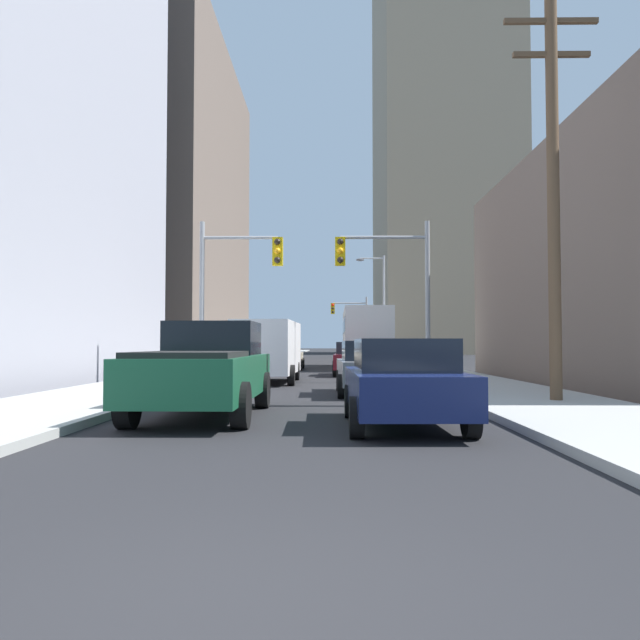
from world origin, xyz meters
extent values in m
plane|color=black|center=(0.00, 0.00, 0.00)|extent=(400.00, 400.00, 0.00)
cube|color=#9E9E99|center=(-5.40, 50.00, 0.07)|extent=(3.61, 160.00, 0.15)
cube|color=#9E9E99|center=(5.40, 50.00, 0.07)|extent=(3.61, 160.00, 0.15)
cube|color=silver|center=(2.68, 33.77, 1.95)|extent=(2.64, 11.53, 2.90)
cube|color=black|center=(1.42, 33.77, 2.47)|extent=(0.15, 10.58, 0.80)
cube|color=red|center=(1.42, 33.77, 1.37)|extent=(0.15, 10.58, 0.28)
cylinder|color=black|center=(1.50, 37.79, 0.50)|extent=(0.32, 1.00, 1.00)
cylinder|color=black|center=(3.85, 37.79, 0.50)|extent=(0.32, 1.00, 1.00)
cylinder|color=black|center=(1.50, 30.55, 0.50)|extent=(0.32, 1.00, 1.00)
cylinder|color=black|center=(3.85, 30.55, 0.50)|extent=(0.32, 1.00, 1.00)
cube|color=#195938|center=(-1.91, 8.94, 0.80)|extent=(2.05, 5.42, 0.80)
cube|color=black|center=(-1.91, 9.91, 1.55)|extent=(1.82, 1.82, 0.70)
cube|color=black|center=(-1.91, 7.59, 1.25)|extent=(1.78, 2.39, 0.10)
cylinder|color=black|center=(-2.87, 10.67, 0.40)|extent=(0.28, 0.80, 0.80)
cylinder|color=black|center=(-0.95, 10.67, 0.40)|extent=(0.28, 0.80, 0.80)
cylinder|color=black|center=(-2.87, 7.21, 0.40)|extent=(0.28, 0.80, 0.80)
cylinder|color=black|center=(-0.95, 7.21, 0.40)|extent=(0.28, 0.80, 0.80)
cube|color=white|center=(-1.72, 19.75, 1.31)|extent=(2.18, 5.27, 1.90)
cube|color=black|center=(-1.72, 22.35, 1.73)|extent=(1.76, 0.08, 0.60)
cylinder|color=black|center=(-2.68, 21.41, 0.36)|extent=(0.24, 0.72, 0.72)
cylinder|color=black|center=(-0.76, 21.41, 0.36)|extent=(0.24, 0.72, 0.72)
cylinder|color=black|center=(-2.68, 18.08, 0.36)|extent=(0.24, 0.72, 0.72)
cylinder|color=black|center=(-0.76, 18.08, 0.36)|extent=(0.24, 0.72, 0.72)
cube|color=#141E4C|center=(1.82, 7.53, 0.65)|extent=(1.88, 4.23, 0.65)
cube|color=black|center=(1.82, 7.38, 1.25)|extent=(1.62, 1.93, 0.55)
cylinder|color=black|center=(0.96, 8.87, 0.32)|extent=(0.22, 0.64, 0.64)
cylinder|color=black|center=(2.68, 8.87, 0.32)|extent=(0.22, 0.64, 0.64)
cylinder|color=black|center=(0.96, 6.18, 0.32)|extent=(0.22, 0.64, 0.64)
cylinder|color=black|center=(2.68, 6.18, 0.32)|extent=(0.22, 0.64, 0.64)
cube|color=slate|center=(1.74, 14.43, 0.65)|extent=(1.90, 4.24, 0.65)
cube|color=black|center=(1.74, 14.28, 1.25)|extent=(1.63, 1.94, 0.55)
cylinder|color=black|center=(0.87, 15.78, 0.32)|extent=(0.22, 0.64, 0.64)
cylinder|color=black|center=(2.60, 15.78, 0.32)|extent=(0.22, 0.64, 0.64)
cylinder|color=black|center=(0.87, 13.09, 0.32)|extent=(0.22, 0.64, 0.64)
cylinder|color=black|center=(2.60, 13.09, 0.32)|extent=(0.22, 0.64, 0.64)
cube|color=maroon|center=(1.68, 25.05, 0.65)|extent=(1.93, 4.25, 0.65)
cube|color=black|center=(1.68, 24.90, 1.25)|extent=(1.64, 1.95, 0.55)
cylinder|color=black|center=(0.81, 26.39, 0.32)|extent=(0.22, 0.64, 0.64)
cylinder|color=black|center=(2.54, 26.39, 0.32)|extent=(0.22, 0.64, 0.64)
cylinder|color=black|center=(0.81, 23.70, 0.32)|extent=(0.22, 0.64, 0.64)
cylinder|color=black|center=(2.54, 23.70, 0.32)|extent=(0.22, 0.64, 0.64)
cube|color=#C6B793|center=(-1.86, 31.46, 0.65)|extent=(1.84, 4.22, 0.65)
cube|color=black|center=(-1.86, 31.31, 1.25)|extent=(1.60, 1.92, 0.55)
cylinder|color=black|center=(-2.73, 32.81, 0.32)|extent=(0.22, 0.64, 0.64)
cylinder|color=black|center=(-1.00, 32.81, 0.32)|extent=(0.22, 0.64, 0.64)
cylinder|color=black|center=(-2.73, 30.12, 0.32)|extent=(0.22, 0.64, 0.64)
cylinder|color=black|center=(-1.00, 30.12, 0.32)|extent=(0.22, 0.64, 0.64)
cylinder|color=gray|center=(-4.20, 19.74, 3.00)|extent=(0.18, 0.18, 6.00)
cylinder|color=gray|center=(-2.78, 19.74, 5.40)|extent=(2.83, 0.12, 0.12)
cube|color=gold|center=(-1.37, 19.74, 4.88)|extent=(0.38, 0.30, 1.05)
sphere|color=black|center=(-1.37, 19.57, 5.21)|extent=(0.24, 0.24, 0.24)
sphere|color=#F9A514|center=(-1.37, 19.57, 4.88)|extent=(0.24, 0.24, 0.24)
sphere|color=black|center=(-1.37, 19.57, 4.54)|extent=(0.24, 0.24, 0.24)
cylinder|color=gray|center=(4.20, 19.74, 3.00)|extent=(0.18, 0.18, 6.00)
cylinder|color=gray|center=(2.58, 19.74, 5.40)|extent=(3.24, 0.12, 0.12)
cube|color=gold|center=(0.96, 19.74, 4.88)|extent=(0.38, 0.30, 1.05)
sphere|color=black|center=(0.96, 19.57, 5.21)|extent=(0.24, 0.24, 0.24)
sphere|color=#F9A514|center=(0.96, 19.57, 4.88)|extent=(0.24, 0.24, 0.24)
sphere|color=black|center=(0.96, 19.57, 4.54)|extent=(0.24, 0.24, 0.24)
cylinder|color=gray|center=(4.20, 57.07, 3.00)|extent=(0.18, 0.18, 6.00)
cylinder|color=gray|center=(2.55, 57.07, 5.40)|extent=(3.29, 0.12, 0.12)
cube|color=gold|center=(0.91, 57.07, 4.88)|extent=(0.38, 0.30, 1.05)
sphere|color=red|center=(0.91, 56.90, 5.21)|extent=(0.24, 0.24, 0.24)
sphere|color=black|center=(0.91, 56.90, 4.88)|extent=(0.24, 0.24, 0.24)
sphere|color=black|center=(0.91, 56.90, 4.54)|extent=(0.24, 0.24, 0.24)
cylinder|color=brown|center=(5.76, 11.13, 4.81)|extent=(0.28, 0.28, 9.63)
cube|color=brown|center=(5.76, 11.13, 9.03)|extent=(2.20, 0.12, 0.12)
cube|color=brown|center=(5.76, 11.13, 8.23)|extent=(1.80, 0.12, 0.12)
cylinder|color=gray|center=(4.30, 39.17, 3.75)|extent=(0.16, 0.16, 7.50)
cylinder|color=gray|center=(3.49, 39.17, 7.30)|extent=(1.62, 0.10, 0.10)
ellipsoid|color=#4C4C51|center=(2.68, 39.17, 7.20)|extent=(0.56, 0.32, 0.20)
cube|color=#66564C|center=(-20.09, 48.90, 13.08)|extent=(24.22, 27.27, 26.15)
cube|color=tan|center=(17.79, 91.74, 33.15)|extent=(19.08, 27.14, 66.30)
camera|label=1|loc=(0.54, -3.29, 1.43)|focal=34.96mm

